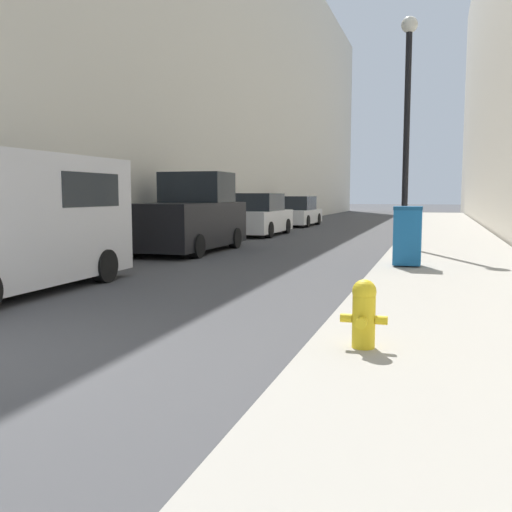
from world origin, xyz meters
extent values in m
cube|color=#9E998E|center=(5.23, 18.00, 0.07)|extent=(3.43, 60.00, 0.13)
cube|color=beige|center=(-9.95, 26.00, 8.33)|extent=(12.00, 60.00, 16.65)
cylinder|color=yellow|center=(4.10, 1.55, 0.40)|extent=(0.23, 0.23, 0.54)
sphere|color=yellow|center=(4.10, 1.55, 0.71)|extent=(0.25, 0.25, 0.25)
cylinder|color=yellow|center=(4.10, 1.55, 0.79)|extent=(0.07, 0.07, 0.05)
cylinder|color=yellow|center=(4.10, 1.37, 0.43)|extent=(0.11, 0.12, 0.11)
cylinder|color=yellow|center=(3.92, 1.55, 0.43)|extent=(0.12, 0.09, 0.09)
cylinder|color=yellow|center=(4.28, 1.55, 0.43)|extent=(0.12, 0.09, 0.09)
cube|color=#19609E|center=(4.18, 8.58, 0.76)|extent=(0.58, 0.54, 1.19)
cube|color=navy|center=(4.18, 8.58, 1.39)|extent=(0.60, 0.55, 0.08)
cylinder|color=black|center=(3.94, 8.81, 0.21)|extent=(0.05, 0.16, 0.16)
cylinder|color=black|center=(4.43, 8.81, 0.21)|extent=(0.05, 0.16, 0.16)
cylinder|color=black|center=(3.87, 13.08, 0.26)|extent=(0.33, 0.33, 0.25)
cylinder|color=black|center=(3.87, 13.08, 3.21)|extent=(0.18, 0.18, 6.16)
sphere|color=silver|center=(3.87, 13.08, 6.47)|extent=(0.46, 0.46, 0.46)
cube|color=silver|center=(-2.27, 3.73, 1.28)|extent=(2.09, 5.06, 2.20)
cube|color=black|center=(-2.27, 4.86, 1.77)|extent=(2.11, 1.77, 0.62)
cylinder|color=black|center=(-3.25, 5.29, 0.32)|extent=(0.24, 0.64, 0.64)
cylinder|color=black|center=(-1.30, 5.29, 0.32)|extent=(0.24, 0.64, 0.64)
cube|color=black|center=(-2.27, 11.21, 0.81)|extent=(2.12, 4.83, 1.27)
cube|color=black|center=(-2.27, 12.06, 1.90)|extent=(1.95, 1.55, 0.92)
cylinder|color=black|center=(-3.26, 12.71, 0.32)|extent=(0.24, 0.64, 0.64)
cylinder|color=black|center=(-1.28, 12.71, 0.32)|extent=(0.24, 0.64, 0.64)
cylinder|color=black|center=(-3.26, 9.72, 0.32)|extent=(0.24, 0.64, 0.64)
cylinder|color=black|center=(-1.28, 9.72, 0.32)|extent=(0.24, 0.64, 0.64)
cube|color=silver|center=(-2.24, 18.49, 0.59)|extent=(1.71, 4.50, 0.86)
cube|color=#1E2328|center=(-2.24, 18.49, 1.38)|extent=(1.50, 2.34, 0.72)
cylinder|color=black|center=(-3.02, 19.84, 0.32)|extent=(0.24, 0.64, 0.64)
cylinder|color=black|center=(-1.45, 19.84, 0.32)|extent=(0.24, 0.64, 0.64)
cylinder|color=black|center=(-3.02, 17.14, 0.32)|extent=(0.24, 0.64, 0.64)
cylinder|color=black|center=(-1.45, 17.14, 0.32)|extent=(0.24, 0.64, 0.64)
cube|color=silver|center=(-2.42, 26.02, 0.52)|extent=(1.78, 4.77, 0.71)
cube|color=#1E2328|center=(-2.42, 26.02, 1.24)|extent=(1.56, 2.48, 0.72)
cylinder|color=black|center=(-3.23, 27.45, 0.32)|extent=(0.24, 0.64, 0.64)
cylinder|color=black|center=(-1.60, 27.45, 0.32)|extent=(0.24, 0.64, 0.64)
cylinder|color=black|center=(-3.23, 24.59, 0.32)|extent=(0.24, 0.64, 0.64)
cylinder|color=black|center=(-1.60, 24.59, 0.32)|extent=(0.24, 0.64, 0.64)
camera|label=1|loc=(4.77, -4.19, 1.68)|focal=40.00mm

